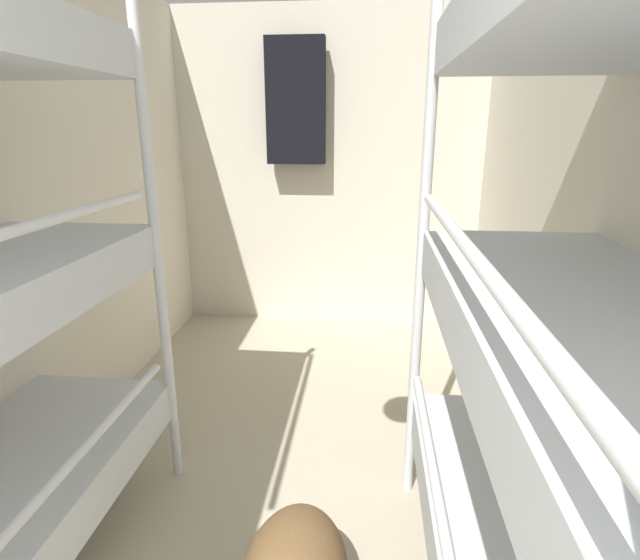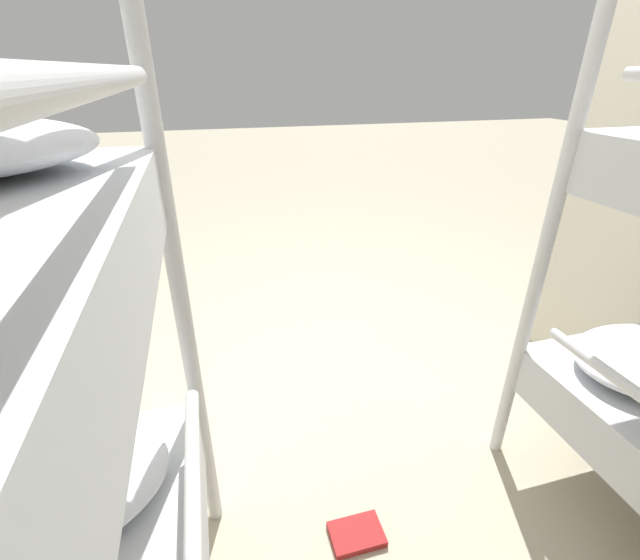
{
  "view_description": "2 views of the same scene",
  "coord_description": "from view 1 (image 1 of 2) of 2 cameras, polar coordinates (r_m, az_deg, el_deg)",
  "views": [
    {
      "loc": [
        0.33,
        0.38,
        1.6
      ],
      "look_at": [
        0.1,
        2.75,
        0.86
      ],
      "focal_mm": 28.0,
      "sensor_mm": 36.0,
      "label": 1
    },
    {
      "loc": [
        0.45,
        1.58,
        1.36
      ],
      "look_at": [
        0.12,
        0.36,
        0.73
      ],
      "focal_mm": 24.0,
      "sensor_mm": 36.0,
      "label": 2
    }
  ],
  "objects": [
    {
      "name": "wall_back",
      "position": [
        4.08,
        1.0,
        12.08
      ],
      "size": [
        2.52,
        0.06,
        2.47
      ],
      "color": "beige",
      "rests_on": "ground_plane"
    },
    {
      "name": "wall_right",
      "position": [
        2.06,
        31.4,
        4.53
      ],
      "size": [
        0.06,
        4.53,
        2.47
      ],
      "color": "beige",
      "rests_on": "ground_plane"
    },
    {
      "name": "hanging_coat",
      "position": [
        3.95,
        -2.78,
        19.66
      ],
      "size": [
        0.44,
        0.12,
        0.9
      ],
      "color": "black"
    },
    {
      "name": "bunk_stack_right_near",
      "position": [
        1.23,
        30.96,
        -7.47
      ],
      "size": [
        0.67,
        1.8,
        2.09
      ],
      "color": "silver",
      "rests_on": "ground_plane"
    }
  ]
}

